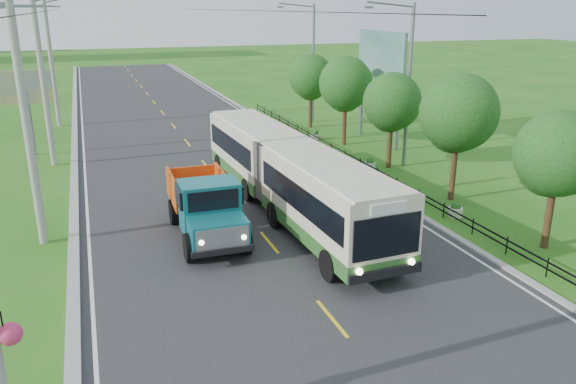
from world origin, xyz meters
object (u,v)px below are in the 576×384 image
pole_far (51,59)px  streetlight_far (311,59)px  tree_back (311,79)px  planter_mid (370,164)px  tree_fourth (391,105)px  tree_fifth (345,86)px  planter_near (455,210)px  pole_mid (43,77)px  streetlight_mid (407,81)px  dump_truck (206,203)px  bus (288,171)px  pole_near (26,113)px  billboard_right (381,62)px  tree_second (556,158)px  tree_third (458,116)px  planter_far (316,135)px  billboard_left (26,93)px

pole_far → streetlight_far: bearing=-14.8°
tree_back → planter_mid: bearing=-95.9°
tree_fourth → tree_fifth: (0.00, 6.00, 0.27)m
planter_near → tree_fifth: bearing=84.9°
pole_mid → planter_near: size_ratio=14.93×
streetlight_mid → planter_near: bearing=-104.3°
planter_near → dump_truck: dump_truck is taller
planter_near → bus: 7.56m
pole_mid → streetlight_mid: size_ratio=1.10×
pole_near → planter_mid: size_ratio=14.93×
tree_fifth → billboard_right: (2.44, -0.14, 1.49)m
tree_second → tree_fifth: bearing=90.0°
tree_fourth → tree_third: bearing=-90.0°
streetlight_far → planter_mid: (-2.04, -14.00, -4.62)m
streetlight_mid → tree_fifth: bearing=97.3°
tree_fourth → planter_near: tree_fourth is taller
tree_back → tree_fifth: bearing=-90.0°
pole_far → planter_near: (16.86, -27.00, -4.81)m
planter_mid → billboard_right: 8.68m
tree_second → planter_near: size_ratio=7.91×
tree_fifth → planter_far: size_ratio=8.66×
tree_back → bus: (-7.98, -17.09, -1.74)m
dump_truck → pole_near: bearing=166.5°
pole_mid → planter_mid: 18.88m
planter_near → billboard_right: (3.70, 14.00, 5.06)m
tree_back → bus: bearing=-115.0°
pole_far → billboard_left: 9.17m
streetlight_mid → billboard_left: size_ratio=1.74×
pole_near → tree_fourth: (18.12, 5.14, -1.51)m
tree_fifth → billboard_left: size_ratio=1.12×
tree_fifth → planter_near: (-1.26, -14.14, -3.57)m
tree_fourth → bus: 9.61m
planter_mid → bus: size_ratio=0.04×
pole_mid → tree_fourth: 19.43m
tree_fifth → streetlight_far: streetlight_far is taller
tree_third → tree_fourth: (-0.00, 6.00, -0.40)m
pole_near → tree_third: 18.17m
tree_second → tree_back: size_ratio=0.96×
billboard_left → bus: (11.37, -14.95, -1.95)m
tree_fifth → dump_truck: 17.65m
pole_far → planter_mid: pole_far is taller
pole_near → tree_fourth: 18.89m
tree_fourth → planter_near: bearing=-98.8°
pole_far → dump_truck: size_ratio=1.63×
planter_near → billboard_left: (-18.10, 18.00, 3.58)m
streetlight_far → tree_third: bearing=-92.3°
dump_truck → tree_fourth: bearing=30.0°
pole_near → pole_far: bearing=90.0°
tree_fifth → billboard_left: 19.74m
streetlight_far → billboard_left: (-20.14, -4.00, -1.04)m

